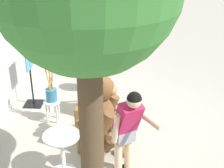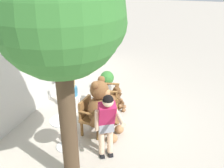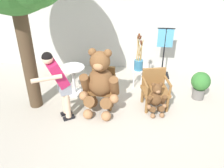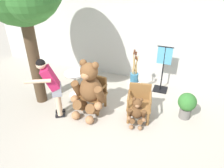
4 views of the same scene
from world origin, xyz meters
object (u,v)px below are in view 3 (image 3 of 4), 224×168
Objects in this scene: wooden_chair_right at (155,88)px; person_visitor at (59,81)px; wooden_chair_left at (102,85)px; potted_plant at (200,84)px; white_stool at (138,73)px; teddy_bear_small at (156,99)px; brush_bucket at (139,62)px; teddy_bear_large at (100,82)px; round_side_table at (73,77)px; clothing_display_stand at (164,52)px.

wooden_chair_right is 0.56× the size of person_visitor.
wooden_chair_left is 1.26× the size of potted_plant.
white_stool is at bearing 161.95° from potted_plant.
teddy_bear_small is 1.23m from brush_bucket.
white_stool is (0.81, 0.85, -0.11)m from wooden_chair_left.
white_stool is at bearing 46.39° from wooden_chair_left.
white_stool is at bearing 113.06° from wooden_chair_right.
teddy_bear_large reaches higher than teddy_bear_small.
person_visitor is 3.24m from potted_plant.
teddy_bear_small is at bearing 10.46° from person_visitor.
potted_plant is at bearing 0.79° from round_side_table.
wooden_chair_right is 1.50m from clothing_display_stand.
teddy_bear_large reaches higher than round_side_table.
round_side_table is 2.49m from clothing_display_stand.
wooden_chair_left reaches higher than white_stool.
wooden_chair_right is 0.63× the size of clothing_display_stand.
white_stool is 1.63m from round_side_table.
brush_bucket is (-0.36, 0.85, 0.20)m from wooden_chair_right.
wooden_chair_right is at bearing 12.23° from teddy_bear_large.
teddy_bear_large is 0.92× the size of person_visitor.
round_side_table is at bearing -179.21° from potted_plant.
brush_bucket is 1.32× the size of round_side_table.
teddy_bear_large is 2.37m from potted_plant.
clothing_display_stand reaches higher than teddy_bear_small.
teddy_bear_small is 1.02× the size of round_side_table.
person_visitor reaches higher than teddy_bear_large.
wooden_chair_left is 0.35m from teddy_bear_large.
clothing_display_stand is at bearing 41.75° from brush_bucket.
brush_bucket is (0.82, 1.11, -0.04)m from teddy_bear_large.
person_visitor is at bearing -136.69° from white_stool.
teddy_bear_large is 1.50× the size of brush_bucket.
person_visitor reaches higher than teddy_bear_small.
clothing_display_stand reaches higher than round_side_table.
person_visitor is at bearing -161.74° from wooden_chair_right.
round_side_table is at bearing 169.89° from wooden_chair_right.
teddy_bear_large is 1.95× the size of teddy_bear_small.
round_side_table is (-1.93, 0.62, 0.09)m from teddy_bear_small.
teddy_bear_small reaches higher than white_stool.
round_side_table is at bearing 87.64° from person_visitor.
teddy_bear_large is 2.27m from clothing_display_stand.
teddy_bear_large is at bearing -167.77° from wooden_chair_right.
teddy_bear_small is at bearing -71.32° from white_stool.
white_stool is at bearing 112.95° from brush_bucket.
teddy_bear_small is 0.77× the size of brush_bucket.
wooden_chair_right is 2.10m from person_visitor.
white_stool is at bearing 108.68° from teddy_bear_small.
clothing_display_stand is at bearing 44.37° from wooden_chair_left.
wooden_chair_left is 0.56× the size of person_visitor.
round_side_table is (0.04, 0.98, -0.47)m from person_visitor.
person_visitor reaches higher than wooden_chair_left.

